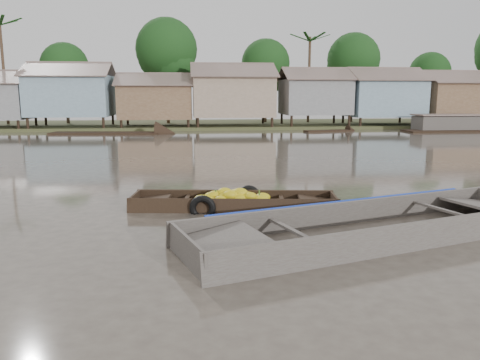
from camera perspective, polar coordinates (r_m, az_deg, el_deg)
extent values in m
plane|color=#463D36|center=(10.32, 0.24, -5.47)|extent=(120.00, 120.00, 0.00)
cube|color=#384723|center=(42.97, -4.68, 6.60)|extent=(120.00, 12.00, 0.50)
cube|color=#7A97A8|center=(40.47, -19.85, 9.62)|extent=(6.20, 5.20, 3.20)
cube|color=brown|center=(39.15, -20.53, 12.58)|extent=(6.60, 3.02, 1.28)
cube|color=brown|center=(41.88, -19.58, 12.46)|extent=(6.60, 3.02, 1.28)
cube|color=brown|center=(39.46, -10.19, 9.34)|extent=(5.80, 4.60, 2.70)
cube|color=brown|center=(38.23, -10.41, 12.00)|extent=(6.20, 2.67, 1.14)
cube|color=brown|center=(40.71, -10.15, 11.90)|extent=(6.20, 2.67, 1.14)
cube|color=gray|center=(39.53, -0.92, 10.15)|extent=(6.50, 5.30, 3.30)
cube|color=brown|center=(38.15, -0.73, 13.30)|extent=(6.90, 3.08, 1.31)
cube|color=brown|center=(41.00, -1.12, 13.10)|extent=(6.90, 3.08, 1.31)
cube|color=gray|center=(40.77, 9.08, 9.96)|extent=(5.40, 4.70, 2.90)
cube|color=brown|center=(39.58, 9.65, 12.69)|extent=(5.80, 2.73, 1.17)
cube|color=brown|center=(42.03, 8.69, 12.58)|extent=(5.80, 2.73, 1.17)
cube|color=#7A97A8|center=(42.72, 16.97, 9.53)|extent=(6.00, 5.00, 3.10)
cube|color=brown|center=(41.52, 17.86, 12.23)|extent=(6.40, 2.90, 1.24)
cube|color=brown|center=(44.00, 16.42, 12.18)|extent=(6.40, 2.90, 1.24)
cube|color=brown|center=(45.64, 24.59, 9.01)|extent=(5.70, 4.90, 2.80)
cube|color=brown|center=(44.53, 25.65, 11.31)|extent=(6.10, 2.85, 1.21)
cube|color=brown|center=(46.81, 23.93, 11.34)|extent=(6.10, 2.85, 1.21)
cylinder|color=#473323|center=(45.20, -20.37, 9.29)|extent=(0.28, 0.28, 4.90)
sphere|color=black|center=(45.26, -20.60, 12.83)|extent=(4.20, 4.20, 4.20)
cylinder|color=#473323|center=(42.91, -8.83, 10.72)|extent=(0.28, 0.28, 6.30)
sphere|color=black|center=(43.08, -8.96, 15.51)|extent=(5.40, 5.40, 5.40)
cylinder|color=#473323|center=(44.44, 3.11, 10.14)|extent=(0.28, 0.28, 5.25)
sphere|color=black|center=(44.52, 3.15, 14.00)|extent=(4.50, 4.50, 4.50)
cylinder|color=#473323|center=(45.45, 13.48, 10.10)|extent=(0.28, 0.28, 5.60)
sphere|color=black|center=(45.56, 13.66, 14.12)|extent=(4.80, 4.80, 4.80)
cylinder|color=#473323|center=(49.58, 21.92, 9.03)|extent=(0.28, 0.28, 4.55)
sphere|color=black|center=(49.62, 22.13, 12.03)|extent=(3.90, 3.90, 3.90)
cylinder|color=#473323|center=(46.22, -26.82, 11.39)|extent=(0.24, 0.24, 9.00)
cylinder|color=#473323|center=(44.78, 8.40, 11.80)|extent=(0.24, 0.24, 8.00)
cube|color=black|center=(11.86, -0.74, -3.77)|extent=(5.12, 1.61, 0.08)
cube|color=black|center=(12.34, -0.65, -2.26)|extent=(5.12, 0.81, 0.48)
cube|color=black|center=(11.28, -0.85, -3.48)|extent=(5.12, 0.81, 0.48)
cube|color=black|center=(11.99, 11.39, -2.85)|extent=(0.21, 1.12, 0.45)
cube|color=black|center=(11.90, 9.32, -2.59)|extent=(0.99, 1.07, 0.18)
cube|color=black|center=(12.16, -12.70, -2.71)|extent=(0.21, 1.12, 0.45)
cube|color=black|center=(12.05, -10.69, -2.48)|extent=(0.99, 1.07, 0.18)
cube|color=black|center=(11.89, -6.56, -2.35)|extent=(0.24, 1.08, 0.05)
cube|color=black|center=(11.81, 5.11, -2.42)|extent=(0.24, 1.08, 0.05)
ellipsoid|color=gold|center=(11.82, -4.85, -2.80)|extent=(0.35, 0.26, 0.20)
ellipsoid|color=gold|center=(11.85, -3.00, -1.89)|extent=(0.45, 0.34, 0.25)
ellipsoid|color=gold|center=(11.66, -4.11, -2.61)|extent=(0.45, 0.34, 0.25)
ellipsoid|color=gold|center=(11.71, -1.72, -2.00)|extent=(0.42, 0.31, 0.24)
ellipsoid|color=gold|center=(11.97, -4.76, -2.35)|extent=(0.41, 0.31, 0.23)
ellipsoid|color=gold|center=(11.65, 2.60, -2.42)|extent=(0.41, 0.31, 0.23)
ellipsoid|color=gold|center=(11.86, -3.55, -1.99)|extent=(0.38, 0.29, 0.22)
ellipsoid|color=gold|center=(12.05, -1.93, -1.79)|extent=(0.35, 0.27, 0.20)
ellipsoid|color=gold|center=(12.12, 0.58, -2.11)|extent=(0.37, 0.28, 0.21)
ellipsoid|color=gold|center=(11.90, -1.73, -1.91)|extent=(0.39, 0.30, 0.22)
ellipsoid|color=gold|center=(11.67, -0.44, -2.04)|extent=(0.40, 0.30, 0.23)
ellipsoid|color=gold|center=(11.97, 2.78, -2.15)|extent=(0.44, 0.33, 0.25)
ellipsoid|color=gold|center=(11.95, -1.43, -1.90)|extent=(0.40, 0.30, 0.23)
ellipsoid|color=gold|center=(11.58, -3.80, -2.96)|extent=(0.43, 0.33, 0.25)
ellipsoid|color=gold|center=(11.58, -4.76, -3.19)|extent=(0.35, 0.27, 0.20)
ellipsoid|color=gold|center=(11.72, -0.04, -1.59)|extent=(0.45, 0.34, 0.26)
ellipsoid|color=gold|center=(11.61, 0.02, -2.31)|extent=(0.39, 0.29, 0.22)
ellipsoid|color=gold|center=(11.50, -0.37, -2.92)|extent=(0.36, 0.27, 0.20)
ellipsoid|color=gold|center=(11.56, -2.39, -2.40)|extent=(0.34, 0.26, 0.20)
ellipsoid|color=gold|center=(11.65, -3.69, -2.60)|extent=(0.40, 0.30, 0.23)
ellipsoid|color=gold|center=(11.71, 0.85, -1.97)|extent=(0.41, 0.31, 0.23)
ellipsoid|color=gold|center=(11.81, -4.47, -2.42)|extent=(0.45, 0.34, 0.25)
ellipsoid|color=gold|center=(11.83, -0.60, -1.57)|extent=(0.34, 0.26, 0.19)
ellipsoid|color=gold|center=(11.58, -4.01, -2.89)|extent=(0.44, 0.33, 0.25)
ellipsoid|color=gold|center=(11.88, -0.96, -1.85)|extent=(0.42, 0.32, 0.24)
ellipsoid|color=gold|center=(12.01, -1.37, -2.01)|extent=(0.36, 0.27, 0.21)
ellipsoid|color=gold|center=(11.62, -1.20, -1.84)|extent=(0.42, 0.32, 0.24)
ellipsoid|color=gold|center=(11.50, 3.53, -3.06)|extent=(0.37, 0.28, 0.21)
ellipsoid|color=gold|center=(12.03, 2.07, -2.28)|extent=(0.39, 0.29, 0.22)
ellipsoid|color=gold|center=(11.81, -1.90, -1.51)|extent=(0.42, 0.32, 0.24)
ellipsoid|color=gold|center=(11.61, 1.29, -1.99)|extent=(0.35, 0.26, 0.20)
ellipsoid|color=gold|center=(12.09, 0.41, -2.09)|extent=(0.38, 0.29, 0.22)
cylinder|color=#3F6626|center=(11.78, -2.97, -1.57)|extent=(0.04, 0.04, 0.16)
cylinder|color=#3F6626|center=(11.75, 0.14, -1.59)|extent=(0.04, 0.04, 0.16)
cylinder|color=#3F6626|center=(11.75, 2.37, -1.60)|extent=(0.04, 0.04, 0.16)
torus|color=black|center=(12.40, 1.04, -2.11)|extent=(0.67, 0.25, 0.66)
torus|color=black|center=(11.25, -4.59, -3.45)|extent=(0.66, 0.25, 0.64)
cube|color=#433D39|center=(9.92, 16.16, -7.04)|extent=(8.09, 4.04, 0.08)
cube|color=#433D39|center=(10.57, 12.86, -4.21)|extent=(7.79, 2.63, 0.65)
cube|color=#433D39|center=(9.15, 20.16, -6.89)|extent=(7.79, 2.63, 0.65)
cube|color=#433D39|center=(7.97, -6.55, -8.85)|extent=(0.66, 1.91, 0.62)
cube|color=#433D39|center=(8.16, -1.88, -7.74)|extent=(1.83, 2.05, 0.25)
cube|color=#433D39|center=(8.73, 6.61, -6.23)|extent=(0.67, 1.85, 0.05)
cube|color=#433D39|center=(11.10, 23.84, -3.47)|extent=(0.67, 1.85, 0.05)
cube|color=#665E54|center=(9.90, 16.17, -6.76)|extent=(6.24, 3.32, 0.02)
cube|color=#1130AF|center=(10.56, 12.71, -2.83)|extent=(6.29, 2.08, 0.16)
torus|color=olive|center=(10.55, 22.83, -5.97)|extent=(0.45, 0.45, 0.06)
torus|color=olive|center=(10.53, 22.84, -5.74)|extent=(0.37, 0.37, 0.06)
cube|color=black|center=(40.18, 25.85, 5.27)|extent=(9.67, 2.19, 0.35)
cube|color=black|center=(36.64, 10.66, 5.73)|extent=(3.86, 1.63, 0.35)
cube|color=black|center=(35.31, -16.01, 5.34)|extent=(7.97, 2.47, 0.35)
cube|color=black|center=(40.31, 23.94, 6.29)|extent=(5.00, 2.00, 1.20)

